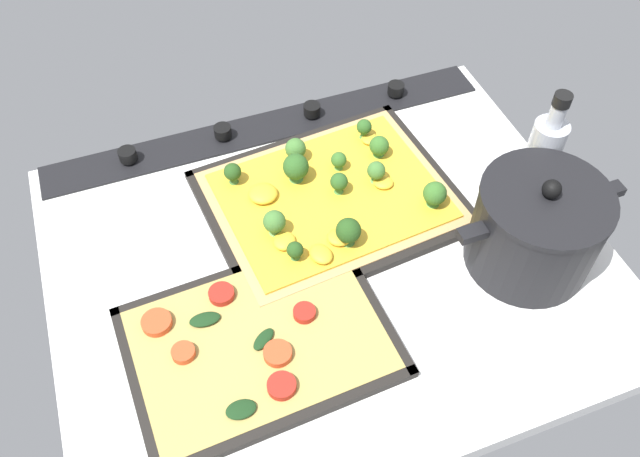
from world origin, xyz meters
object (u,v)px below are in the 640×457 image
at_px(broccoli_pizza, 330,195).
at_px(cooking_pot, 536,229).
at_px(oil_bottle, 539,162).
at_px(baking_tray_back, 259,343).
at_px(baking_tray_front, 331,201).
at_px(veggie_pizza_back, 256,341).

bearing_deg(broccoli_pizza, cooking_pot, 138.88).
bearing_deg(broccoli_pizza, oil_bottle, 160.45).
bearing_deg(baking_tray_back, baking_tray_front, -131.67).
xyz_separation_m(baking_tray_back, veggie_pizza_back, (0.00, -0.00, 0.01)).
distance_m(baking_tray_front, baking_tray_back, 0.25).
distance_m(baking_tray_front, oil_bottle, 0.30).
bearing_deg(oil_bottle, veggie_pizza_back, 11.59).
height_order(baking_tray_back, cooking_pot, cooking_pot).
distance_m(broccoli_pizza, cooking_pot, 0.29).
distance_m(broccoli_pizza, oil_bottle, 0.30).
bearing_deg(baking_tray_front, broccoli_pizza, 9.58).
height_order(broccoli_pizza, cooking_pot, cooking_pot).
xyz_separation_m(veggie_pizza_back, oil_bottle, (-0.45, -0.09, 0.07)).
distance_m(cooking_pot, oil_bottle, 0.11).
distance_m(baking_tray_back, oil_bottle, 0.46).
relative_size(baking_tray_front, broccoli_pizza, 1.07).
relative_size(baking_tray_back, oil_bottle, 1.67).
relative_size(baking_tray_front, oil_bottle, 1.89).
height_order(baking_tray_front, veggie_pizza_back, veggie_pizza_back).
bearing_deg(broccoli_pizza, baking_tray_back, 48.46).
bearing_deg(veggie_pizza_back, baking_tray_back, 166.25).
height_order(cooking_pot, oil_bottle, oil_bottle).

